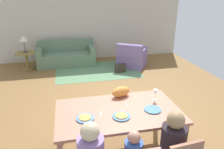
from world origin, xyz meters
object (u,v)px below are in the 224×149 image
object	(u,v)px
dining_table	(118,114)
cat	(121,92)
plate_near_child	(121,116)
handbag	(120,68)
side_table	(26,58)
plate_near_woman	(153,109)
armchair	(132,57)
wine_glass	(155,93)
table_lamp	(23,39)
plate_near_man	(85,118)
couch	(67,56)

from	to	relation	value
dining_table	cat	size ratio (longest dim) A/B	5.62
plate_near_child	handbag	world-z (taller)	plate_near_child
side_table	plate_near_child	bearing A→B (deg)	-66.62
plate_near_woman	cat	size ratio (longest dim) A/B	0.78
armchair	side_table	world-z (taller)	armchair
plate_near_woman	wine_glass	xyz separation A→B (m)	(0.15, 0.28, 0.12)
wine_glass	table_lamp	distance (m)	4.94
plate_near_man	plate_near_child	world-z (taller)	same
plate_near_woman	side_table	size ratio (longest dim) A/B	0.43
handbag	dining_table	bearing A→B (deg)	-105.06
table_lamp	cat	bearing A→B (deg)	-61.80
dining_table	wine_glass	bearing A→B (deg)	15.53
plate_near_man	armchair	xyz separation A→B (m)	(1.95, 4.05, -0.45)
handbag	plate_near_child	bearing A→B (deg)	-104.35
dining_table	wine_glass	distance (m)	0.70
cat	couch	xyz separation A→B (m)	(-0.84, 4.21, -0.54)
wine_glass	side_table	bearing A→B (deg)	121.96
armchair	side_table	xyz separation A→B (m)	(-3.42, 0.44, 0.06)
table_lamp	handbag	distance (m)	3.16
cat	table_lamp	size ratio (longest dim) A/B	0.59
cat	wine_glass	bearing A→B (deg)	-42.44
plate_near_man	wine_glass	size ratio (longest dim) A/B	1.34
handbag	plate_near_man	bearing A→B (deg)	-111.69
plate_near_child	armchair	world-z (taller)	armchair
plate_near_man	side_table	size ratio (longest dim) A/B	0.43
plate_near_man	wine_glass	xyz separation A→B (m)	(1.14, 0.30, 0.12)
wine_glass	side_table	distance (m)	4.97
plate_near_man	armchair	world-z (taller)	armchair
side_table	handbag	size ratio (longest dim) A/B	1.81
plate_near_woman	couch	xyz separation A→B (m)	(-1.19, 4.73, -0.47)
plate_near_man	dining_table	bearing A→B (deg)	13.64
armchair	handbag	size ratio (longest dim) A/B	3.71
couch	side_table	size ratio (longest dim) A/B	3.32
wine_glass	armchair	bearing A→B (deg)	77.85
plate_near_child	table_lamp	world-z (taller)	table_lamp
plate_near_man	cat	distance (m)	0.85
plate_near_woman	dining_table	bearing A→B (deg)	168.57
dining_table	plate_near_woman	world-z (taller)	plate_near_woman
couch	table_lamp	xyz separation A→B (m)	(-1.27, -0.26, 0.71)
plate_near_child	cat	xyz separation A→B (m)	(0.15, 0.60, 0.08)
plate_near_man	cat	xyz separation A→B (m)	(0.64, 0.54, 0.08)
armchair	plate_near_man	bearing A→B (deg)	-115.71
armchair	cat	bearing A→B (deg)	-110.40
plate_near_woman	couch	size ratio (longest dim) A/B	0.13
plate_near_man	plate_near_woman	xyz separation A→B (m)	(0.99, 0.02, 0.00)
wine_glass	handbag	size ratio (longest dim) A/B	0.58
wine_glass	plate_near_man	bearing A→B (deg)	-165.28
dining_table	handbag	size ratio (longest dim) A/B	5.62
table_lamp	plate_near_man	bearing A→B (deg)	-71.84
couch	armchair	distance (m)	2.26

